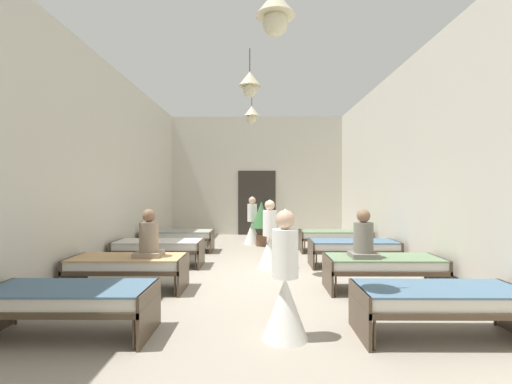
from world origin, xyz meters
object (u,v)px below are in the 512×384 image
(nurse_far_aisle, at_px, (285,292))
(potted_plant, at_px, (261,218))
(bed_right_row_1, at_px, (383,265))
(bed_left_row_2, at_px, (159,247))
(bed_left_row_0, at_px, (70,298))
(bed_left_row_1, at_px, (128,264))
(nurse_mid_aisle, at_px, (270,244))
(bed_right_row_0, at_px, (440,299))
(bed_right_row_3, at_px, (335,236))
(patient_seated_primary, at_px, (149,239))
(patient_seated_secondary, at_px, (363,240))
(nurse_near_aisle, at_px, (252,227))
(bed_left_row_3, at_px, (178,236))
(bed_right_row_2, at_px, (353,247))

(nurse_far_aisle, relative_size, potted_plant, 1.11)
(bed_right_row_1, xyz_separation_m, bed_left_row_2, (-4.29, 1.90, 0.00))
(bed_left_row_0, xyz_separation_m, bed_left_row_2, (0.00, 3.80, 0.00))
(bed_left_row_1, xyz_separation_m, nurse_mid_aisle, (2.44, 1.73, 0.09))
(bed_right_row_0, xyz_separation_m, potted_plant, (-2.00, 6.68, 0.42))
(bed_right_row_3, bearing_deg, bed_right_row_1, -90.00)
(nurse_mid_aisle, xyz_separation_m, patient_seated_primary, (-2.09, -1.74, 0.34))
(bed_left_row_0, relative_size, patient_seated_primary, 2.38)
(bed_right_row_0, distance_m, bed_right_row_3, 5.70)
(bed_left_row_0, bearing_deg, patient_seated_secondary, 24.92)
(bed_left_row_2, relative_size, nurse_mid_aisle, 1.28)
(bed_left_row_2, height_order, patient_seated_primary, patient_seated_primary)
(nurse_near_aisle, bearing_deg, patient_seated_primary, 126.32)
(bed_right_row_1, bearing_deg, bed_right_row_0, -90.00)
(bed_right_row_0, height_order, bed_left_row_3, same)
(bed_right_row_0, height_order, bed_right_row_3, same)
(bed_left_row_3, bearing_deg, bed_left_row_1, -90.00)
(nurse_near_aisle, distance_m, potted_plant, 0.59)
(bed_right_row_1, distance_m, potted_plant, 5.20)
(bed_left_row_3, distance_m, bed_right_row_3, 4.29)
(bed_left_row_3, relative_size, bed_right_row_3, 1.00)
(bed_left_row_1, height_order, nurse_mid_aisle, nurse_mid_aisle)
(bed_left_row_0, distance_m, bed_right_row_2, 5.73)
(bed_left_row_1, height_order, patient_seated_secondary, patient_seated_secondary)
(bed_left_row_1, relative_size, nurse_mid_aisle, 1.28)
(bed_left_row_0, bearing_deg, bed_right_row_3, 53.06)
(bed_right_row_2, height_order, patient_seated_primary, patient_seated_primary)
(patient_seated_secondary, bearing_deg, nurse_near_aisle, 110.14)
(bed_left_row_0, distance_m, patient_seated_secondary, 4.36)
(bed_left_row_3, bearing_deg, bed_right_row_0, -53.06)
(nurse_mid_aisle, distance_m, patient_seated_primary, 2.74)
(potted_plant, bearing_deg, bed_left_row_3, -156.72)
(bed_left_row_1, relative_size, potted_plant, 1.41)
(bed_right_row_0, bearing_deg, bed_right_row_3, 90.00)
(bed_right_row_1, height_order, patient_seated_primary, patient_seated_primary)
(nurse_near_aisle, height_order, patient_seated_primary, nurse_near_aisle)
(nurse_near_aisle, relative_size, nurse_mid_aisle, 1.00)
(bed_right_row_3, xyz_separation_m, nurse_near_aisle, (-2.28, 1.39, 0.09))
(bed_left_row_2, relative_size, nurse_near_aisle, 1.28)
(bed_right_row_0, bearing_deg, nurse_far_aisle, -178.23)
(patient_seated_primary, relative_size, potted_plant, 0.60)
(bed_right_row_1, relative_size, patient_seated_primary, 2.38)
(bed_right_row_1, relative_size, nurse_far_aisle, 1.28)
(bed_left_row_1, relative_size, nurse_near_aisle, 1.28)
(bed_left_row_1, distance_m, potted_plant, 5.32)
(bed_left_row_0, xyz_separation_m, potted_plant, (2.29, 6.68, 0.42))
(nurse_mid_aisle, distance_m, potted_plant, 3.07)
(bed_right_row_2, height_order, nurse_far_aisle, nurse_far_aisle)
(patient_seated_secondary, bearing_deg, nurse_far_aisle, -127.38)
(bed_left_row_2, bearing_deg, patient_seated_secondary, -26.60)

